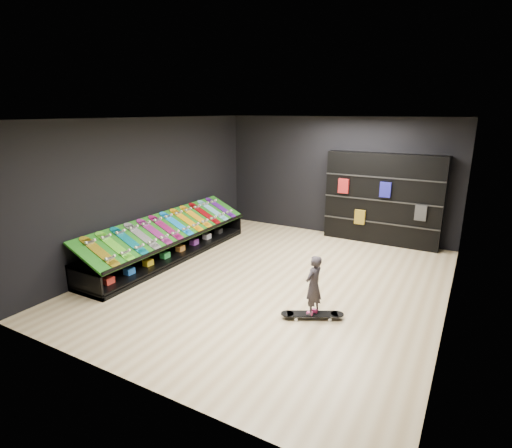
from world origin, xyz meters
The scene contains 23 objects.
floor centered at (0.00, 0.00, 0.00)m, with size 6.00×7.00×0.01m, color beige.
ceiling centered at (0.00, 0.00, 3.00)m, with size 6.00×7.00×0.01m, color white.
wall_back centered at (0.00, 3.50, 1.50)m, with size 6.00×0.02×3.00m, color black.
wall_front centered at (0.00, -3.50, 1.50)m, with size 6.00×0.02×3.00m, color black.
wall_left centered at (-3.00, 0.00, 1.50)m, with size 0.02×7.00×3.00m, color black.
wall_right centered at (3.00, 0.00, 1.50)m, with size 0.02×7.00×3.00m, color black.
display_rack centered at (-2.55, 0.00, 0.25)m, with size 0.90×4.50×0.50m, color black, non-canonical shape.
turf_ramp centered at (-2.50, 0.00, 0.71)m, with size 1.00×4.50×0.04m, color #14590E.
back_shelving centered at (1.24, 3.32, 1.09)m, with size 2.72×0.32×2.18m, color black.
floor_skateboard centered at (1.19, -1.02, 0.04)m, with size 0.98×0.22×0.09m, color black, non-canonical shape.
child centered at (1.19, -1.02, 0.38)m, with size 0.22×0.15×0.57m, color black.
display_board_0 centered at (-2.49, -1.90, 0.74)m, with size 0.98×0.22×0.09m, color yellow, non-canonical shape.
display_board_1 centered at (-2.49, -1.55, 0.74)m, with size 0.98×0.22×0.09m, color green, non-canonical shape.
display_board_2 centered at (-2.49, -1.21, 0.74)m, with size 0.98×0.22×0.09m, color #0C8C99, non-canonical shape.
display_board_3 centered at (-2.49, -0.86, 0.74)m, with size 0.98×0.22×0.09m, color black, non-canonical shape.
display_board_4 centered at (-2.49, -0.52, 0.74)m, with size 0.98×0.22×0.09m, color #2626BF, non-canonical shape.
display_board_5 centered at (-2.49, -0.17, 0.74)m, with size 0.98×0.22×0.09m, color #E5198C, non-canonical shape.
display_board_6 centered at (-2.49, 0.17, 0.74)m, with size 0.98×0.22×0.09m, color blue, non-canonical shape.
display_board_7 centered at (-2.49, 0.52, 0.74)m, with size 0.98×0.22×0.09m, color yellow, non-canonical shape.
display_board_8 centered at (-2.49, 0.86, 0.74)m, with size 0.98×0.22×0.09m, color orange, non-canonical shape.
display_board_9 centered at (-2.49, 1.21, 0.74)m, with size 0.98×0.22×0.09m, color red, non-canonical shape.
display_board_10 centered at (-2.49, 1.55, 0.74)m, with size 0.98×0.22×0.09m, color #0CB2E5, non-canonical shape.
display_board_11 centered at (-2.49, 1.90, 0.74)m, with size 0.98×0.22×0.09m, color purple, non-canonical shape.
Camera 1 is at (3.15, -6.33, 3.13)m, focal length 28.00 mm.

